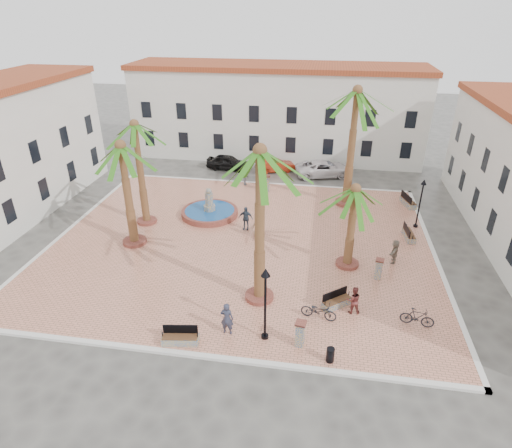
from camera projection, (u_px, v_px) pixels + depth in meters
The scene contains 35 objects.
ground at pixel (242, 243), 30.08m from camera, with size 120.00×120.00×0.00m, color #56544F.
plaza at pixel (242, 242), 30.04m from camera, with size 26.00×22.00×0.15m, color tan.
kerb_n at pixel (264, 184), 39.67m from camera, with size 26.30×0.30×0.16m, color silver.
kerb_s at pixel (199, 356), 20.42m from camera, with size 26.30×0.30×0.16m, color silver.
kerb_e at pixel (435, 258), 28.20m from camera, with size 0.30×22.30×0.16m, color silver.
kerb_w at pixel (71, 228), 31.88m from camera, with size 0.30×22.30×0.16m, color silver.
building_north at pixel (277, 111), 45.37m from camera, with size 30.40×7.40×9.50m.
fountain at pixel (210, 211), 33.56m from camera, with size 4.41×4.41×2.28m.
palm_nw at pixel (136, 136), 29.50m from camera, with size 4.79×4.79×7.87m.
palm_sw at pixel (122, 158), 26.97m from camera, with size 5.30×5.30×7.37m.
palm_s at pixel (260, 169), 20.70m from camera, with size 5.26×5.26×9.04m.
palm_e at pixel (354, 200), 25.22m from camera, with size 4.72×4.72×5.59m.
palm_ne at pixel (356, 104), 31.79m from camera, with size 5.69×5.69×9.57m.
bench_s at pixel (180, 339), 20.95m from camera, with size 1.88×0.81×0.96m.
bench_se at pixel (336, 302), 23.51m from camera, with size 1.71×1.54×0.93m.
bench_e at pixel (409, 235), 30.27m from camera, with size 0.73×1.85×0.95m.
bench_ne at pixel (408, 202), 35.15m from camera, with size 1.15×2.04×1.03m.
lamppost_s at pixel (265, 292), 20.13m from camera, with size 0.45×0.45×4.13m.
lamppost_e at pixel (421, 195), 30.76m from camera, with size 0.41×0.41×3.78m.
bollard_se at pixel (300, 333), 20.61m from camera, with size 0.59×0.59×1.43m.
bollard_n at pixel (267, 183), 37.56m from camera, with size 0.59×0.59×1.51m.
bollard_e at pixel (379, 269), 25.69m from camera, with size 0.58×0.58×1.34m.
litter_bin at pixel (330, 355), 19.86m from camera, with size 0.38×0.38×0.75m, color black.
cyclist_a at pixel (227, 318), 21.31m from camera, with size 0.67×0.44×1.84m, color #2C3043.
bicycle_a at pixel (319, 311), 22.49m from camera, with size 0.67×1.91×1.00m, color black.
cyclist_b at pixel (353, 300), 22.80m from camera, with size 0.79×0.61×1.62m, color maroon.
bicycle_b at pixel (417, 317), 22.00m from camera, with size 0.48×1.72×1.03m, color black.
pedestrian_fountain_a at pixel (258, 227), 30.16m from camera, with size 0.79×0.51×1.61m, color #97795B.
pedestrian_fountain_b at pixel (246, 218), 31.19m from camera, with size 1.06×0.44×1.81m, color #303D4D.
pedestrian_north at pixel (246, 177), 38.84m from camera, with size 1.05×0.60×1.62m, color #454549.
pedestrian_east at pixel (395, 251), 27.26m from camera, with size 1.48×0.47×1.60m, color #7B6D5D.
car_black at pixel (228, 162), 43.02m from camera, with size 1.72×4.27×1.46m, color black.
car_red at pixel (275, 165), 42.41m from camera, with size 1.37×3.92×1.29m, color #AA2C14.
car_silver at pixel (328, 168), 41.78m from camera, with size 1.77×4.36×1.27m, color #ABAAB3.
car_white at pixel (324, 169), 41.27m from camera, with size 2.51×5.45×1.51m, color silver.
Camera 1 is at (5.14, -25.55, 15.12)m, focal length 30.00 mm.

